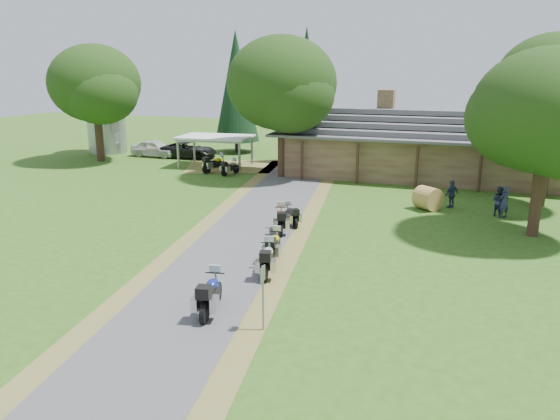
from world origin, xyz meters
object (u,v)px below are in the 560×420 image
(lodge, at_px, (423,143))
(motorcycle_carport_a, at_px, (215,163))
(silo, at_px, (106,114))
(motorcycle_row_d, at_px, (281,219))
(carport, at_px, (216,151))
(car_dark_suv, at_px, (188,146))
(motorcycle_row_b, at_px, (268,258))
(motorcycle_carport_b, at_px, (230,167))
(motorcycle_row_c, at_px, (274,244))
(motorcycle_row_a, at_px, (211,292))
(hay_bale, at_px, (428,198))
(motorcycle_row_e, at_px, (291,214))
(car_white_sedan, at_px, (155,146))

(lodge, xyz_separation_m, motorcycle_carport_a, (-15.10, -3.89, -1.73))
(silo, xyz_separation_m, motorcycle_row_d, (23.51, -18.67, -2.87))
(carport, relative_size, car_dark_suv, 1.03)
(motorcycle_row_b, height_order, motorcycle_carport_b, motorcycle_row_b)
(motorcycle_row_c, distance_m, motorcycle_carport_a, 19.85)
(motorcycle_row_c, bearing_deg, motorcycle_row_b, -176.72)
(motorcycle_row_a, distance_m, motorcycle_carport_a, 24.69)
(motorcycle_row_c, relative_size, hay_bale, 1.41)
(motorcycle_carport_a, bearing_deg, motorcycle_row_d, -113.29)
(motorcycle_row_a, distance_m, motorcycle_row_e, 10.68)
(lodge, relative_size, motorcycle_carport_a, 10.19)
(car_white_sedan, distance_m, motorcycle_row_e, 24.59)
(car_dark_suv, bearing_deg, motorcycle_carport_b, -132.02)
(lodge, bearing_deg, motorcycle_carport_a, -165.57)
(motorcycle_row_b, distance_m, hay_bale, 13.38)
(lodge, bearing_deg, car_dark_suv, 176.08)
(motorcycle_carport_b, bearing_deg, car_white_sedan, 76.09)
(carport, relative_size, motorcycle_carport_b, 3.19)
(lodge, height_order, motorcycle_carport_b, lodge)
(silo, relative_size, hay_bale, 5.39)
(carport, xyz_separation_m, motorcycle_row_a, (11.48, -24.72, -0.51))
(carport, bearing_deg, hay_bale, -30.69)
(silo, height_order, motorcycle_carport_b, silo)
(motorcycle_carport_b, distance_m, hay_bale, 15.88)
(carport, relative_size, hay_bale, 4.31)
(car_white_sedan, height_order, motorcycle_row_b, car_white_sedan)
(motorcycle_row_e, xyz_separation_m, motorcycle_carport_a, (-9.83, 11.73, 0.14))
(motorcycle_carport_a, bearing_deg, motorcycle_carport_b, -79.27)
(carport, height_order, motorcycle_carport_b, carport)
(motorcycle_row_b, bearing_deg, car_dark_suv, 20.32)
(motorcycle_row_c, distance_m, hay_bale, 11.90)
(motorcycle_row_c, distance_m, motorcycle_row_e, 5.08)
(silo, distance_m, motorcycle_row_e, 29.45)
(lodge, relative_size, hay_bale, 16.18)
(silo, bearing_deg, car_white_sedan, -7.35)
(motorcycle_row_a, height_order, hay_bale, motorcycle_row_a)
(motorcycle_row_c, bearing_deg, car_white_sedan, 33.13)
(motorcycle_row_a, height_order, motorcycle_row_c, motorcycle_row_a)
(lodge, distance_m, hay_bale, 10.35)
(silo, bearing_deg, motorcycle_row_a, -49.19)
(silo, relative_size, car_dark_suv, 1.29)
(car_dark_suv, relative_size, hay_bale, 4.17)
(lodge, distance_m, motorcycle_row_d, 17.84)
(car_dark_suv, xyz_separation_m, motorcycle_row_a, (15.54, -27.66, -0.34))
(motorcycle_row_b, bearing_deg, silo, 31.91)
(car_dark_suv, bearing_deg, carport, -126.65)
(lodge, distance_m, motorcycle_row_e, 16.59)
(silo, bearing_deg, motorcycle_carport_b, -21.96)
(carport, xyz_separation_m, car_dark_suv, (-4.06, 2.94, -0.18))
(motorcycle_row_b, xyz_separation_m, hay_bale, (5.24, 12.31, -0.03))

